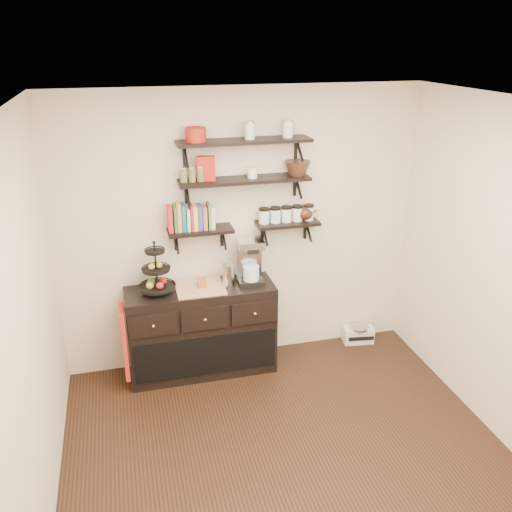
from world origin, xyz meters
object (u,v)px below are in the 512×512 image
Objects in this scene: fruit_stand at (157,276)px; coffee_maker at (250,261)px; sideboard at (202,330)px; radio at (358,334)px.

fruit_stand is 1.10× the size of coffee_maker.
fruit_stand reaches higher than coffee_maker.
sideboard is 4.14× the size of radio.
coffee_maker is 1.31× the size of radio.
sideboard is 0.73m from fruit_stand.
fruit_stand is 2.32m from radio.
fruit_stand is at bearing -174.11° from coffee_maker.
sideboard is at bearing -168.52° from radio.
radio is (1.72, 0.11, -0.36)m from sideboard.
sideboard is 1.76m from radio.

